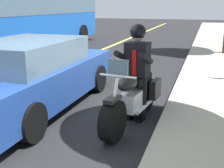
% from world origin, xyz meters
% --- Properties ---
extents(ground_plane, '(80.00, 80.00, 0.00)m').
position_xyz_m(ground_plane, '(0.00, 0.00, 0.00)').
color(ground_plane, black).
extents(motorcycle_main, '(2.22, 0.76, 1.26)m').
position_xyz_m(motorcycle_main, '(-0.09, 1.50, 0.45)').
color(motorcycle_main, black).
rests_on(motorcycle_main, ground_plane).
extents(rider_main, '(0.67, 0.60, 1.74)m').
position_xyz_m(rider_main, '(-0.28, 1.52, 1.04)').
color(rider_main, black).
rests_on(rider_main, ground_plane).
extents(bus_near, '(11.05, 2.70, 3.30)m').
position_xyz_m(bus_near, '(-6.70, -5.10, 1.87)').
color(bus_near, blue).
rests_on(bus_near, ground_plane).
extents(car_silver, '(4.60, 1.92, 1.40)m').
position_xyz_m(car_silver, '(-0.24, -0.63, 0.69)').
color(car_silver, navy).
rests_on(car_silver, ground_plane).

